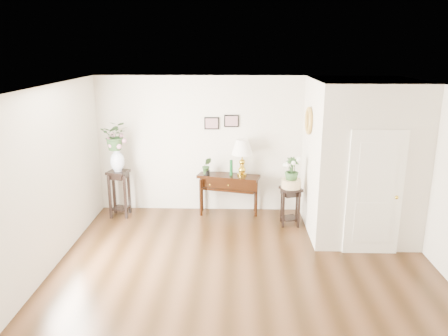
{
  "coord_description": "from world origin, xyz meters",
  "views": [
    {
      "loc": [
        -0.15,
        -5.99,
        3.37
      ],
      "look_at": [
        -0.36,
        1.3,
        1.31
      ],
      "focal_mm": 35.0,
      "sensor_mm": 36.0,
      "label": 1
    }
  ],
  "objects_px": {
    "table_lamp": "(242,158)",
    "plant_stand_a": "(120,193)",
    "console_table": "(229,194)",
    "plant_stand_b": "(290,206)"
  },
  "relations": [
    {
      "from": "console_table",
      "to": "plant_stand_a",
      "type": "height_order",
      "value": "plant_stand_a"
    },
    {
      "from": "console_table",
      "to": "plant_stand_b",
      "type": "xyz_separation_m",
      "value": [
        1.2,
        -0.56,
        -0.04
      ]
    },
    {
      "from": "console_table",
      "to": "table_lamp",
      "type": "distance_m",
      "value": 0.81
    },
    {
      "from": "plant_stand_a",
      "to": "table_lamp",
      "type": "bearing_deg",
      "value": 4.36
    },
    {
      "from": "console_table",
      "to": "plant_stand_a",
      "type": "distance_m",
      "value": 2.22
    },
    {
      "from": "console_table",
      "to": "table_lamp",
      "type": "relative_size",
      "value": 1.66
    },
    {
      "from": "table_lamp",
      "to": "plant_stand_a",
      "type": "bearing_deg",
      "value": -175.64
    },
    {
      "from": "plant_stand_a",
      "to": "plant_stand_b",
      "type": "bearing_deg",
      "value": -6.16
    },
    {
      "from": "table_lamp",
      "to": "plant_stand_a",
      "type": "relative_size",
      "value": 0.78
    },
    {
      "from": "table_lamp",
      "to": "plant_stand_a",
      "type": "xyz_separation_m",
      "value": [
        -2.48,
        -0.19,
        -0.7
      ]
    }
  ]
}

